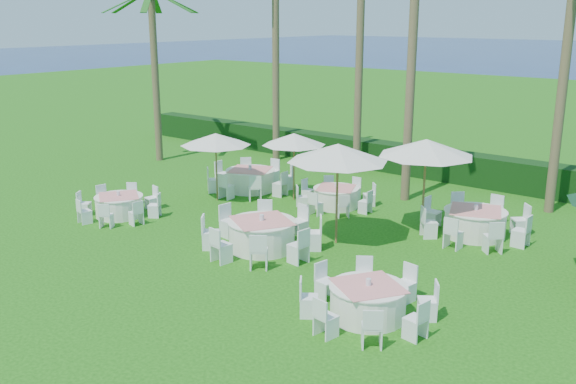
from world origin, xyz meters
name	(u,v)px	position (x,y,z in m)	size (l,w,h in m)	color
ground	(251,266)	(0.00, 0.00, 0.00)	(120.00, 120.00, 0.00)	#17500D
hedge	(446,165)	(0.00, 12.00, 0.60)	(34.00, 1.00, 1.20)	black
banquet_table_a	(119,205)	(-6.40, 0.61, 0.37)	(2.80, 2.80, 0.86)	white
banquet_table_b	(262,234)	(-0.61, 1.17, 0.45)	(3.44, 3.44, 1.03)	white
banquet_table_c	(368,301)	(4.06, -0.68, 0.40)	(3.05, 3.05, 0.92)	white
banquet_table_d	(250,179)	(-5.14, 5.79, 0.43)	(3.28, 3.28, 0.99)	white
banquet_table_e	(336,197)	(-1.31, 5.98, 0.37)	(2.77, 2.77, 0.86)	white
banquet_table_f	(475,222)	(3.74, 6.04, 0.44)	(3.29, 3.29, 0.99)	white
umbrella_a	(216,139)	(-5.18, 4.02, 2.25)	(2.51, 2.51, 2.46)	brown
umbrella_b	(338,153)	(0.78, 2.92, 2.72)	(2.93, 2.93, 2.98)	brown
umbrella_c	(294,139)	(-3.04, 5.81, 2.24)	(2.29, 2.29, 2.45)	brown
umbrella_d	(426,148)	(2.37, 5.27, 2.69)	(2.90, 2.90, 2.95)	brown
palm_a	(276,36)	(-7.85, 10.66, 5.62)	(4.12, 4.40, 10.29)	brown
palm_b	(360,42)	(-3.56, 10.86, 5.46)	(4.33, 4.31, 9.97)	brown
palm_c	(412,48)	(0.14, 8.34, 5.41)	(4.40, 3.99, 9.87)	brown
palm_d	(564,72)	(4.75, 10.04, 4.74)	(4.23, 4.38, 8.57)	brown
palm_f	(155,68)	(-12.05, 7.22, 4.24)	(4.37, 4.25, 7.60)	brown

